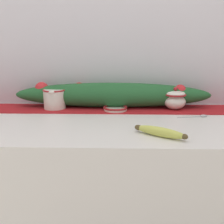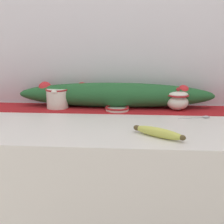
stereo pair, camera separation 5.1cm
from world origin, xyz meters
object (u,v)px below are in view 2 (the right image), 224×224
at_px(small_dish, 117,108).
at_px(spoon, 204,117).
at_px(cream_pitcher, 57,98).
at_px(banana, 158,132).
at_px(sugar_bowl, 178,100).

distance_m(small_dish, spoon, 0.42).
bearing_deg(spoon, cream_pitcher, 156.79).
relative_size(small_dish, spoon, 0.82).
xyz_separation_m(cream_pitcher, spoon, (0.73, -0.14, -0.05)).
xyz_separation_m(small_dish, spoon, (0.41, -0.11, -0.01)).
height_order(small_dish, banana, banana).
bearing_deg(small_dish, spoon, -14.64).
bearing_deg(sugar_bowl, banana, -107.36).
height_order(cream_pitcher, small_dish, cream_pitcher).
height_order(sugar_bowl, spoon, sugar_bowl).
bearing_deg(cream_pitcher, banana, -41.28).
bearing_deg(cream_pitcher, small_dish, -6.69).
bearing_deg(banana, spoon, 50.69).
xyz_separation_m(cream_pitcher, sugar_bowl, (0.63, -0.00, -0.00)).
distance_m(cream_pitcher, sugar_bowl, 0.63).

